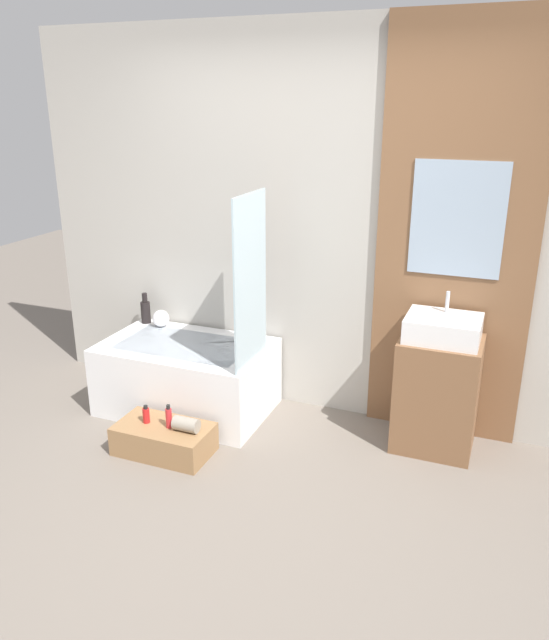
{
  "coord_description": "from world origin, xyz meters",
  "views": [
    {
      "loc": [
        1.27,
        -2.35,
        2.13
      ],
      "look_at": [
        0.05,
        0.7,
        0.95
      ],
      "focal_mm": 35.0,
      "sensor_mm": 36.0,
      "label": 1
    }
  ],
  "objects_px": {
    "wooden_step_bench": "(164,439)",
    "bottle_soap_secondary": "(169,417)",
    "bathtub": "(187,376)",
    "sink": "(443,328)",
    "vase_round_light": "(161,318)",
    "bottle_soap_primary": "(146,415)",
    "vase_tall_dark": "(146,311)"
  },
  "relations": [
    {
      "from": "wooden_step_bench",
      "to": "bottle_soap_secondary",
      "type": "xyz_separation_m",
      "value": [
        0.05,
        0.0,
        0.16
      ]
    },
    {
      "from": "bathtub",
      "to": "sink",
      "type": "relative_size",
      "value": 2.64
    },
    {
      "from": "sink",
      "to": "vase_round_light",
      "type": "distance_m",
      "value": 2.08
    },
    {
      "from": "bathtub",
      "to": "sink",
      "type": "bearing_deg",
      "value": 4.6
    },
    {
      "from": "wooden_step_bench",
      "to": "sink",
      "type": "bearing_deg",
      "value": 24.62
    },
    {
      "from": "sink",
      "to": "bottle_soap_primary",
      "type": "relative_size",
      "value": 3.72
    },
    {
      "from": "vase_tall_dark",
      "to": "vase_round_light",
      "type": "distance_m",
      "value": 0.16
    },
    {
      "from": "sink",
      "to": "bottle_soap_secondary",
      "type": "relative_size",
      "value": 2.85
    },
    {
      "from": "sink",
      "to": "bottle_soap_primary",
      "type": "bearing_deg",
      "value": -156.95
    },
    {
      "from": "vase_tall_dark",
      "to": "bathtub",
      "type": "bearing_deg",
      "value": -29.35
    },
    {
      "from": "bathtub",
      "to": "sink",
      "type": "xyz_separation_m",
      "value": [
        1.72,
        0.14,
        0.56
      ]
    },
    {
      "from": "wooden_step_bench",
      "to": "vase_tall_dark",
      "type": "height_order",
      "value": "vase_tall_dark"
    },
    {
      "from": "vase_tall_dark",
      "to": "bottle_soap_primary",
      "type": "bearing_deg",
      "value": -58.37
    },
    {
      "from": "sink",
      "to": "vase_tall_dark",
      "type": "xyz_separation_m",
      "value": [
        -2.21,
        0.14,
        -0.21
      ]
    },
    {
      "from": "vase_tall_dark",
      "to": "bottle_soap_secondary",
      "type": "xyz_separation_m",
      "value": [
        0.69,
        -0.86,
        -0.34
      ]
    },
    {
      "from": "bathtub",
      "to": "wooden_step_bench",
      "type": "height_order",
      "value": "bathtub"
    },
    {
      "from": "vase_tall_dark",
      "to": "bottle_soap_secondary",
      "type": "distance_m",
      "value": 1.15
    },
    {
      "from": "bathtub",
      "to": "bottle_soap_secondary",
      "type": "xyz_separation_m",
      "value": [
        0.2,
        -0.58,
        0.01
      ]
    },
    {
      "from": "bathtub",
      "to": "vase_round_light",
      "type": "height_order",
      "value": "vase_round_light"
    },
    {
      "from": "wooden_step_bench",
      "to": "vase_round_light",
      "type": "height_order",
      "value": "vase_round_light"
    },
    {
      "from": "sink",
      "to": "vase_tall_dark",
      "type": "relative_size",
      "value": 1.87
    },
    {
      "from": "bathtub",
      "to": "wooden_step_bench",
      "type": "bearing_deg",
      "value": -75.25
    },
    {
      "from": "bottle_soap_secondary",
      "to": "sink",
      "type": "bearing_deg",
      "value": 25.26
    },
    {
      "from": "bathtub",
      "to": "bottle_soap_secondary",
      "type": "bearing_deg",
      "value": -71.16
    },
    {
      "from": "wooden_step_bench",
      "to": "bottle_soap_secondary",
      "type": "bearing_deg",
      "value": 0.0
    },
    {
      "from": "bathtub",
      "to": "vase_tall_dark",
      "type": "distance_m",
      "value": 0.66
    },
    {
      "from": "vase_round_light",
      "to": "bottle_soap_secondary",
      "type": "height_order",
      "value": "vase_round_light"
    },
    {
      "from": "bathtub",
      "to": "bottle_soap_primary",
      "type": "height_order",
      "value": "bathtub"
    },
    {
      "from": "sink",
      "to": "bottle_soap_secondary",
      "type": "distance_m",
      "value": 1.77
    },
    {
      "from": "bathtub",
      "to": "bottle_soap_secondary",
      "type": "height_order",
      "value": "bathtub"
    },
    {
      "from": "vase_tall_dark",
      "to": "vase_round_light",
      "type": "xyz_separation_m",
      "value": [
        0.15,
        -0.03,
        -0.03
      ]
    },
    {
      "from": "wooden_step_bench",
      "to": "sink",
      "type": "distance_m",
      "value": 1.86
    }
  ]
}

